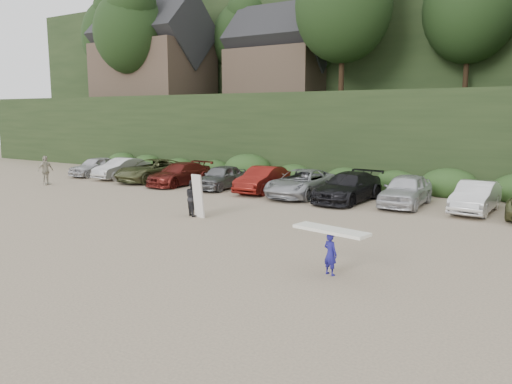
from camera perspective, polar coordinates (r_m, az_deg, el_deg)
The scene contains 6 objects.
ground at distance 18.29m, azimuth -1.77°, elevation -5.59°, with size 120.00×120.00×0.00m, color tan.
hillside_backdrop at distance 52.04m, azimuth 21.45°, elevation 15.70°, with size 90.00×41.50×28.00m.
parked_cars at distance 27.34m, azimuth 8.27°, elevation 0.78°, with size 39.39×5.93×1.60m.
distant_walker at distance 35.09m, azimuth -22.94°, elevation 2.30°, with size 1.10×0.46×1.88m, color #B3AC97.
child_surfer at distance 14.46m, azimuth 8.52°, elevation -5.84°, with size 2.35×1.04×1.36m.
adult_surfer at distance 22.66m, azimuth -7.14°, elevation -0.64°, with size 1.28×0.93×1.95m.
Camera 1 is at (9.89, -14.68, 4.61)m, focal length 35.00 mm.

